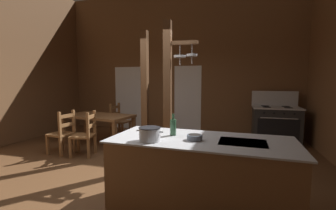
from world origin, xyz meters
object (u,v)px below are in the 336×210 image
object	(u,v)px
ladderback_chair_near_window	(119,121)
ladderback_chair_at_table_end	(85,135)
ladderback_chair_by_post	(63,133)
stockpot_on_counter	(150,134)
bottle_tall_on_counter	(173,127)
dining_table	(98,118)
mixing_bowl_on_counter	(195,137)
stove_range	(275,124)
kitchen_island	(201,175)

from	to	relation	value
ladderback_chair_near_window	ladderback_chair_at_table_end	size ratio (longest dim) A/B	1.00
ladderback_chair_by_post	stockpot_on_counter	size ratio (longest dim) A/B	2.95
ladderback_chair_near_window	bottle_tall_on_counter	bearing A→B (deg)	-51.26
stockpot_on_counter	bottle_tall_on_counter	world-z (taller)	bottle_tall_on_counter
dining_table	stockpot_on_counter	distance (m)	3.51
mixing_bowl_on_counter	bottle_tall_on_counter	world-z (taller)	bottle_tall_on_counter
stove_range	ladderback_chair_near_window	size ratio (longest dim) A/B	1.39
stove_range	mixing_bowl_on_counter	distance (m)	4.04
dining_table	bottle_tall_on_counter	xyz separation A→B (m)	(2.57, -2.21, 0.35)
kitchen_island	stove_range	xyz separation A→B (m)	(1.36, 3.67, 0.03)
ladderback_chair_by_post	kitchen_island	bearing A→B (deg)	-22.90
mixing_bowl_on_counter	stockpot_on_counter	bearing A→B (deg)	-158.88
ladderback_chair_near_window	ladderback_chair_at_table_end	xyz separation A→B (m)	(0.17, -1.76, 0.00)
ladderback_chair_near_window	ladderback_chair_by_post	bearing A→B (deg)	-102.56
ladderback_chair_near_window	ladderback_chair_at_table_end	world-z (taller)	same
ladderback_chair_by_post	dining_table	bearing A→B (deg)	72.62
dining_table	kitchen_island	bearing A→B (deg)	-37.97
stove_range	bottle_tall_on_counter	bearing A→B (deg)	-115.71
stove_range	ladderback_chair_near_window	world-z (taller)	stove_range
ladderback_chair_at_table_end	bottle_tall_on_counter	size ratio (longest dim) A/B	3.48
kitchen_island	dining_table	bearing A→B (deg)	142.03
kitchen_island	dining_table	world-z (taller)	kitchen_island
dining_table	ladderback_chair_near_window	world-z (taller)	ladderback_chair_near_window
mixing_bowl_on_counter	bottle_tall_on_counter	bearing A→B (deg)	152.68
stove_range	stockpot_on_counter	distance (m)	4.41
ladderback_chair_near_window	bottle_tall_on_counter	distance (m)	3.97
ladderback_chair_by_post	ladderback_chair_near_window	bearing A→B (deg)	77.44
ladderback_chair_at_table_end	stockpot_on_counter	size ratio (longest dim) A/B	2.95
kitchen_island	stove_range	distance (m)	3.92
stockpot_on_counter	bottle_tall_on_counter	size ratio (longest dim) A/B	1.18
ladderback_chair_at_table_end	stockpot_on_counter	distance (m)	2.73
ladderback_chair_near_window	stockpot_on_counter	distance (m)	4.13
dining_table	bottle_tall_on_counter	world-z (taller)	bottle_tall_on_counter
dining_table	ladderback_chair_at_table_end	distance (m)	0.97
stockpot_on_counter	mixing_bowl_on_counter	size ratio (longest dim) A/B	1.79
stove_range	dining_table	xyz separation A→B (m)	(-4.30, -1.38, 0.17)
dining_table	bottle_tall_on_counter	distance (m)	3.41
stove_range	mixing_bowl_on_counter	xyz separation A→B (m)	(-1.43, -3.75, 0.45)
dining_table	stockpot_on_counter	bearing A→B (deg)	-47.03
ladderback_chair_by_post	stockpot_on_counter	world-z (taller)	stockpot_on_counter
ladderback_chair_by_post	stockpot_on_counter	xyz separation A→B (m)	(2.67, -1.63, 0.53)
stockpot_on_counter	ladderback_chair_near_window	bearing A→B (deg)	123.72
ladderback_chair_near_window	bottle_tall_on_counter	xyz separation A→B (m)	(2.46, -3.06, 0.55)
ladderback_chair_near_window	ladderback_chair_by_post	size ratio (longest dim) A/B	1.00
dining_table	stockpot_on_counter	world-z (taller)	stockpot_on_counter
stove_range	ladderback_chair_at_table_end	distance (m)	4.63
bottle_tall_on_counter	dining_table	bearing A→B (deg)	139.23
ladderback_chair_near_window	mixing_bowl_on_counter	distance (m)	4.27
ladderback_chair_near_window	mixing_bowl_on_counter	world-z (taller)	mixing_bowl_on_counter
dining_table	ladderback_chair_at_table_end	size ratio (longest dim) A/B	1.90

